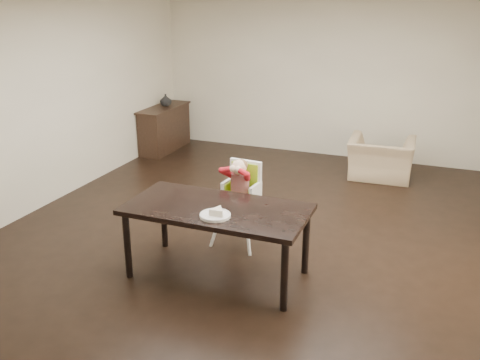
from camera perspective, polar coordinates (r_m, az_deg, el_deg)
The scene contains 8 objects.
ground at distance 6.45m, azimuth 2.07°, elevation -5.71°, with size 7.00×7.00×0.00m, color black.
room_walls at distance 5.89m, azimuth 2.29°, elevation 10.80°, with size 6.02×7.02×2.71m.
dining_table at distance 5.29m, azimuth -2.49°, elevation -3.68°, with size 1.80×0.90×0.75m.
high_chair at distance 5.98m, azimuth 0.09°, elevation -0.42°, with size 0.46×0.46×1.01m.
plate at distance 5.03m, azimuth -2.58°, elevation -3.63°, with size 0.38×0.38×0.08m.
armchair at distance 8.44m, azimuth 14.86°, elevation 2.92°, with size 0.96×0.63×0.84m, color tan.
sideboard at distance 9.74m, azimuth -8.05°, elevation 5.47°, with size 0.44×1.26×0.79m.
vase at distance 9.71m, azimuth -7.93°, elevation 8.43°, with size 0.20×0.21×0.20m, color #99999E.
Camera 1 is at (1.93, -5.49, 2.78)m, focal length 40.00 mm.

